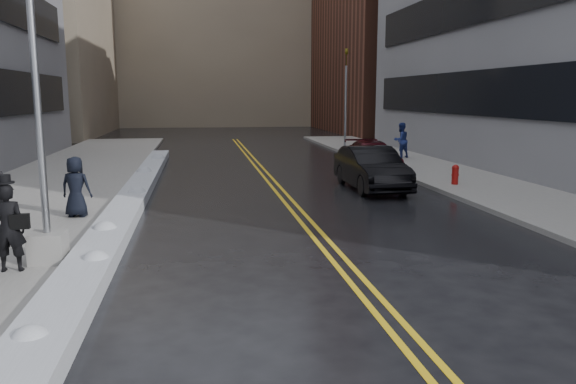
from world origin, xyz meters
name	(u,v)px	position (x,y,z in m)	size (l,w,h in m)	color
ground	(222,295)	(0.00, 0.00, 0.00)	(160.00, 160.00, 0.00)	black
sidewalk_west	(34,197)	(-5.75, 10.00, 0.07)	(5.50, 50.00, 0.15)	gray
sidewalk_east	(480,185)	(10.00, 10.00, 0.07)	(4.00, 50.00, 0.15)	gray
lane_line_left	(277,193)	(2.35, 10.00, 0.00)	(0.12, 50.00, 0.01)	gold
lane_line_right	(285,193)	(2.65, 10.00, 0.00)	(0.12, 50.00, 0.01)	gold
snow_ridge	(130,203)	(-2.45, 8.00, 0.17)	(0.90, 30.00, 0.34)	silver
building_west_far	(18,30)	(-15.50, 44.00, 9.00)	(14.00, 22.00, 18.00)	gray
building_far	(215,31)	(2.00, 60.00, 11.00)	(36.00, 16.00, 22.00)	gray
lamppost	(40,141)	(-3.30, 2.00, 2.53)	(0.65, 0.65, 7.62)	gray
fire_hydrant	(455,173)	(9.00, 10.00, 0.55)	(0.26, 0.26, 0.73)	maroon
traffic_signal	(346,95)	(8.50, 24.00, 3.40)	(0.16, 0.20, 6.00)	gray
pedestrian_fedora	(8,228)	(-3.84, 1.51, 0.98)	(0.60, 0.40, 1.66)	black
pedestrian_c	(76,187)	(-3.62, 6.31, 0.97)	(0.80, 0.52, 1.63)	black
pedestrian_east	(401,140)	(10.18, 18.92, 1.07)	(0.89, 0.70, 1.84)	navy
car_black	(371,168)	(5.85, 10.22, 0.78)	(1.64, 4.71, 1.55)	black
car_maroon	(372,156)	(7.46, 15.18, 0.67)	(1.87, 4.61, 1.34)	#36080F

